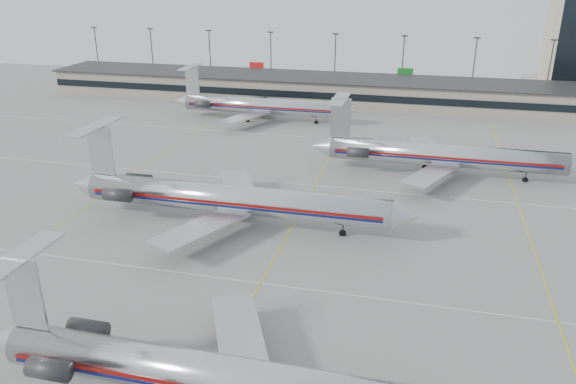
% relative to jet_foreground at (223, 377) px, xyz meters
% --- Properties ---
extents(ground, '(260.00, 260.00, 0.00)m').
position_rel_jet_foreground_xyz_m(ground, '(-2.65, 8.75, -3.31)').
color(ground, gray).
rests_on(ground, ground).
extents(apron_markings, '(160.00, 0.15, 0.02)m').
position_rel_jet_foreground_xyz_m(apron_markings, '(-2.65, 18.75, -3.30)').
color(apron_markings, silver).
rests_on(apron_markings, ground).
extents(terminal, '(162.00, 17.00, 6.25)m').
position_rel_jet_foreground_xyz_m(terminal, '(-2.65, 106.72, -0.15)').
color(terminal, gray).
rests_on(terminal, ground).
extents(light_mast_row, '(163.60, 0.40, 15.28)m').
position_rel_jet_foreground_xyz_m(light_mast_row, '(-2.65, 120.75, 5.27)').
color(light_mast_row, '#38383D').
rests_on(light_mast_row, ground).
extents(jet_foreground, '(43.55, 25.65, 11.40)m').
position_rel_jet_foreground_xyz_m(jet_foreground, '(0.00, 0.00, 0.00)').
color(jet_foreground, silver).
rests_on(jet_foreground, ground).
extents(jet_second_row, '(47.84, 28.17, 12.52)m').
position_rel_jet_foreground_xyz_m(jet_second_row, '(-11.11, 32.33, 0.33)').
color(jet_second_row, silver).
rests_on(jet_second_row, ground).
extents(jet_third_row, '(43.93, 27.02, 12.01)m').
position_rel_jet_foreground_xyz_m(jet_third_row, '(15.84, 58.34, 0.18)').
color(jet_third_row, silver).
rests_on(jet_third_row, ground).
extents(jet_back_row, '(41.74, 25.67, 11.41)m').
position_rel_jet_foreground_xyz_m(jet_back_row, '(-22.67, 85.12, 0.01)').
color(jet_back_row, silver).
rests_on(jet_back_row, ground).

